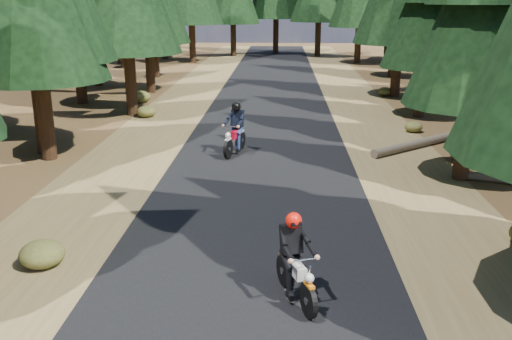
# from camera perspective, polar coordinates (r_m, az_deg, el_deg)

# --- Properties ---
(ground) EXTENTS (120.00, 120.00, 0.00)m
(ground) POSITION_cam_1_polar(r_m,az_deg,el_deg) (13.30, -0.29, -6.41)
(ground) COLOR #4B351A
(ground) RESTS_ON ground
(road) EXTENTS (6.00, 100.00, 0.01)m
(road) POSITION_cam_1_polar(r_m,az_deg,el_deg) (18.00, 0.49, -0.13)
(road) COLOR black
(road) RESTS_ON ground
(shoulder_l) EXTENTS (3.20, 100.00, 0.01)m
(shoulder_l) POSITION_cam_1_polar(r_m,az_deg,el_deg) (18.73, -13.71, 0.05)
(shoulder_l) COLOR brown
(shoulder_l) RESTS_ON ground
(shoulder_r) EXTENTS (3.20, 100.00, 0.01)m
(shoulder_r) POSITION_cam_1_polar(r_m,az_deg,el_deg) (18.43, 14.94, -0.32)
(shoulder_r) COLOR brown
(shoulder_r) RESTS_ON ground
(log_near) EXTENTS (4.91, 4.25, 0.32)m
(log_near) POSITION_cam_1_polar(r_m,az_deg,el_deg) (22.21, 16.93, 2.81)
(log_near) COLOR #4C4233
(log_near) RESTS_ON ground
(understory_shrubs) EXTENTS (15.57, 29.25, 0.72)m
(understory_shrubs) POSITION_cam_1_polar(r_m,az_deg,el_deg) (21.62, 7.55, 3.38)
(understory_shrubs) COLOR #474C1E
(understory_shrubs) RESTS_ON ground
(rider_lead) EXTENTS (1.15, 1.90, 1.63)m
(rider_lead) POSITION_cam_1_polar(r_m,az_deg,el_deg) (10.33, 4.01, -10.25)
(rider_lead) COLOR beige
(rider_lead) RESTS_ON road
(rider_follow) EXTENTS (1.13, 2.12, 1.81)m
(rider_follow) POSITION_cam_1_polar(r_m,az_deg,el_deg) (19.90, -2.14, 3.29)
(rider_follow) COLOR #A80B1F
(rider_follow) RESTS_ON road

